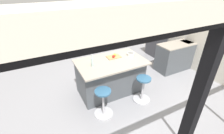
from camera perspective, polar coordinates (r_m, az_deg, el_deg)
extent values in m
plane|color=gray|center=(4.54, 4.43, -8.45)|extent=(7.24, 7.24, 0.00)
cube|color=silver|center=(5.78, 29.91, 11.43)|extent=(0.12, 5.35, 2.73)
cube|color=#4C5156|center=(5.97, 23.51, 3.86)|extent=(1.81, 0.60, 0.90)
cube|color=#9E9384|center=(5.80, 24.41, 7.97)|extent=(1.81, 0.60, 0.03)
cube|color=#38383D|center=(5.99, 25.73, 7.83)|extent=(0.44, 0.36, 0.12)
cylinder|color=#B7B7BC|center=(6.02, 25.06, 10.11)|extent=(0.02, 0.02, 0.28)
cube|color=#38383D|center=(6.75, 15.66, 8.08)|extent=(0.60, 0.60, 0.90)
cube|color=black|center=(6.56, 17.35, 6.80)|extent=(0.44, 0.01, 0.32)
cube|color=#4C5156|center=(4.27, -0.61, -3.54)|extent=(1.67, 0.90, 0.91)
cube|color=#9E9384|center=(4.00, -0.33, 1.84)|extent=(1.73, 1.10, 0.04)
cylinder|color=#B7B7BC|center=(4.29, 10.55, -11.36)|extent=(0.44, 0.44, 0.03)
cylinder|color=#B7B7BC|center=(4.09, 10.95, -8.01)|extent=(0.05, 0.05, 0.62)
cylinder|color=#336084|center=(3.90, 11.40, -4.15)|extent=(0.36, 0.36, 0.04)
cylinder|color=#B7B7BC|center=(3.86, -3.02, -16.34)|extent=(0.44, 0.44, 0.03)
cylinder|color=#B7B7BC|center=(3.64, -3.16, -12.88)|extent=(0.05, 0.05, 0.62)
cylinder|color=#336084|center=(3.43, -3.31, -8.80)|extent=(0.36, 0.36, 0.04)
cube|color=tan|center=(4.19, 0.60, 3.69)|extent=(0.36, 0.24, 0.02)
sphere|color=red|center=(4.11, 0.55, 3.87)|extent=(0.07, 0.07, 0.07)
sphere|color=gold|center=(4.20, 0.99, 4.47)|extent=(0.07, 0.07, 0.07)
cylinder|color=silver|center=(3.73, -7.07, 1.74)|extent=(0.06, 0.06, 0.22)
cylinder|color=silver|center=(3.66, -7.21, 3.82)|extent=(0.03, 0.03, 0.08)
cylinder|color=#B7B7BC|center=(3.65, -7.26, 4.46)|extent=(0.03, 0.03, 0.02)
cylinder|color=silver|center=(4.31, 6.70, 4.63)|extent=(0.20, 0.20, 0.07)
cylinder|color=slate|center=(4.31, 6.72, 4.81)|extent=(0.16, 0.16, 0.04)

